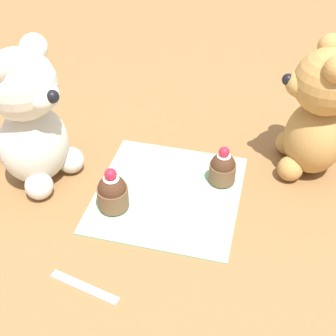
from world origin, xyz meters
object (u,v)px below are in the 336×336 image
teddy_bear_cream (30,119)px  teddy_bear_tan (318,113)px  cupcake_near_cream_bear (112,192)px  teaspoon (84,287)px  cupcake_near_tan_bear (223,168)px

teddy_bear_cream → teddy_bear_tan: size_ratio=1.05×
teddy_bear_cream → cupcake_near_cream_bear: (-0.04, -0.14, -0.08)m
teddy_bear_tan → teaspoon: bearing=-46.6°
cupcake_near_tan_bear → teddy_bear_cream: bearing=100.9°
cupcake_near_cream_bear → teaspoon: 0.16m
teddy_bear_cream → teaspoon: 0.27m
teddy_bear_tan → cupcake_near_cream_bear: size_ratio=3.09×
teddy_bear_tan → teaspoon: 0.45m
cupcake_near_cream_bear → teddy_bear_cream: bearing=73.0°
teddy_bear_cream → teddy_bear_tan: bearing=-54.8°
teddy_bear_tan → cupcake_near_cream_bear: 0.35m
teddy_bear_cream → cupcake_near_cream_bear: size_ratio=3.26×
cupcake_near_cream_bear → cupcake_near_tan_bear: (0.10, -0.16, -0.00)m
teddy_bear_tan → cupcake_near_tan_bear: (-0.08, 0.14, -0.08)m
cupcake_near_tan_bear → teaspoon: 0.29m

